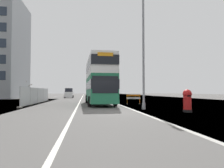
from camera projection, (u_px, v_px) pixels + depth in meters
name	position (u px, v px, depth m)	size (l,w,h in m)	color
ground	(121.00, 112.00, 14.75)	(140.00, 280.00, 0.10)	#565451
double_decker_bus	(99.00, 81.00, 23.24)	(3.03, 11.11, 5.06)	#1E6B47
lamppost_foreground	(143.00, 53.00, 16.88)	(0.29, 0.70, 9.65)	gray
red_pillar_postbox	(187.00, 100.00, 14.42)	(0.62, 0.62, 1.60)	black
roadworks_barrier	(133.00, 98.00, 23.25)	(1.61, 0.55, 1.12)	orange
construction_site_fence	(37.00, 96.00, 24.93)	(0.44, 13.80, 1.92)	#A8AAAD
car_oncoming_near	(92.00, 93.00, 40.22)	(1.98, 4.21, 2.31)	black
car_receding_mid	(69.00, 93.00, 47.63)	(1.99, 3.80, 2.22)	silver
bare_tree_far_verge_near	(27.00, 89.00, 51.58)	(2.12, 2.73, 4.45)	#4C3D2D
bare_tree_far_verge_mid	(23.00, 88.00, 49.75)	(1.99, 3.17, 4.77)	#4C3D2D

